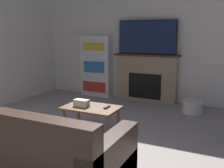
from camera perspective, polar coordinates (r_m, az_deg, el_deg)
The scene contains 9 objects.
wall_back at distance 5.92m, azimuth 7.85°, elevation 9.47°, with size 6.12×0.06×2.70m.
fireplace at distance 5.86m, azimuth 7.47°, elevation 1.37°, with size 1.45×0.28×1.05m.
tv at distance 5.76m, azimuth 7.63°, elevation 10.03°, with size 1.29×0.03×0.73m.
couch at distance 2.93m, azimuth -20.76°, elevation -14.36°, with size 2.31×0.88×0.89m.
coffee_table at distance 3.91m, azimuth -4.57°, elevation -5.95°, with size 0.82×0.51×0.44m.
tissue_box at distance 3.93m, azimuth -6.65°, elevation -4.09°, with size 0.22×0.12×0.10m.
remote_control at distance 3.83m, azimuth -1.10°, elevation -5.04°, with size 0.04×0.15×0.02m.
bookshelf at distance 6.31m, azimuth -3.38°, elevation 3.86°, with size 0.75×0.29×1.43m.
storage_basket at distance 5.25m, azimuth 17.15°, elevation -4.74°, with size 0.38×0.38×0.25m.
Camera 1 is at (1.82, -1.28, 1.53)m, focal length 42.00 mm.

